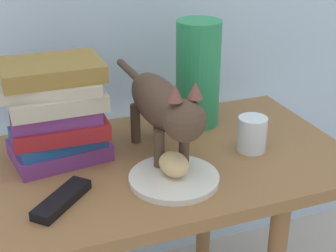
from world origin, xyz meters
The scene contains 8 objects.
side_table centered at (0.00, 0.00, 0.50)m, with size 0.86×0.52×0.59m.
plate centered at (-0.03, -0.11, 0.59)m, with size 0.20×0.20×0.01m, color silver.
bread_roll centered at (-0.03, -0.10, 0.63)m, with size 0.08×0.06×0.05m, color #E0BC7A.
cat centered at (-0.01, 0.00, 0.72)m, with size 0.10×0.48×0.23m.
book_stack centered at (-0.24, 0.09, 0.71)m, with size 0.24×0.19×0.23m.
green_vase centered at (0.14, 0.15, 0.73)m, with size 0.12×0.12×0.28m, color #288C51.
candle_jar centered at (0.20, -0.04, 0.63)m, with size 0.07×0.07×0.08m.
tv_remote centered at (-0.27, -0.11, 0.60)m, with size 0.15×0.04×0.02m, color black.
Camera 1 is at (-0.38, -0.97, 1.15)m, focal length 53.53 mm.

